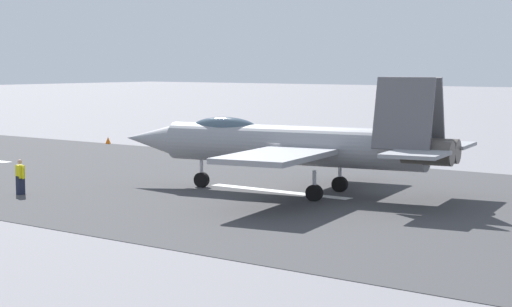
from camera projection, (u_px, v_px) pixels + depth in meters
ground_plane at (272, 191)px, 42.16m from camera, size 400.00×400.00×0.00m
runway_strip at (273, 191)px, 42.14m from camera, size 240.00×26.00×0.02m
fighter_jet at (292, 144)px, 41.00m from camera, size 17.92×14.35×5.61m
crew_person at (20, 177)px, 40.87m from camera, size 0.69×0.36×1.69m
marker_cone_mid at (316, 156)px, 55.83m from camera, size 0.44×0.44×0.55m
marker_cone_far at (108, 140)px, 67.36m from camera, size 0.44×0.44×0.55m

